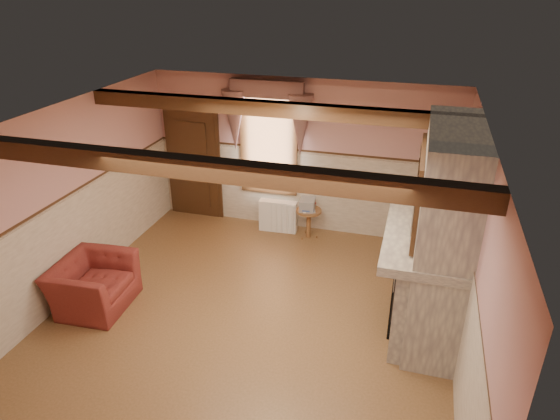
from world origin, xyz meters
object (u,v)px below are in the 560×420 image
(armchair, at_px, (93,284))
(oil_lamp, at_px, (430,207))
(bowl, at_px, (428,229))
(radiator, at_px, (278,216))
(mantel_clock, at_px, (430,200))
(side_table, at_px, (309,223))

(armchair, relative_size, oil_lamp, 3.92)
(armchair, xyz_separation_m, oil_lamp, (4.48, 1.33, 1.20))
(armchair, height_order, bowl, bowl)
(armchair, bearing_deg, radiator, -36.02)
(armchair, xyz_separation_m, mantel_clock, (4.48, 1.68, 1.16))
(armchair, height_order, radiator, armchair)
(side_table, height_order, radiator, radiator)
(bowl, height_order, mantel_clock, mantel_clock)
(armchair, relative_size, mantel_clock, 4.57)
(radiator, height_order, bowl, bowl)
(bowl, xyz_separation_m, oil_lamp, (0.00, 0.46, 0.09))
(armchair, bearing_deg, mantel_clock, -73.00)
(mantel_clock, relative_size, oil_lamp, 0.86)
(armchair, height_order, oil_lamp, oil_lamp)
(radiator, xyz_separation_m, bowl, (2.59, -2.10, 1.17))
(radiator, xyz_separation_m, mantel_clock, (2.59, -1.30, 1.22))
(mantel_clock, distance_m, oil_lamp, 0.35)
(radiator, height_order, mantel_clock, mantel_clock)
(bowl, relative_size, mantel_clock, 1.61)
(bowl, distance_m, oil_lamp, 0.47)
(oil_lamp, bearing_deg, side_table, 142.07)
(side_table, bearing_deg, bowl, -45.32)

